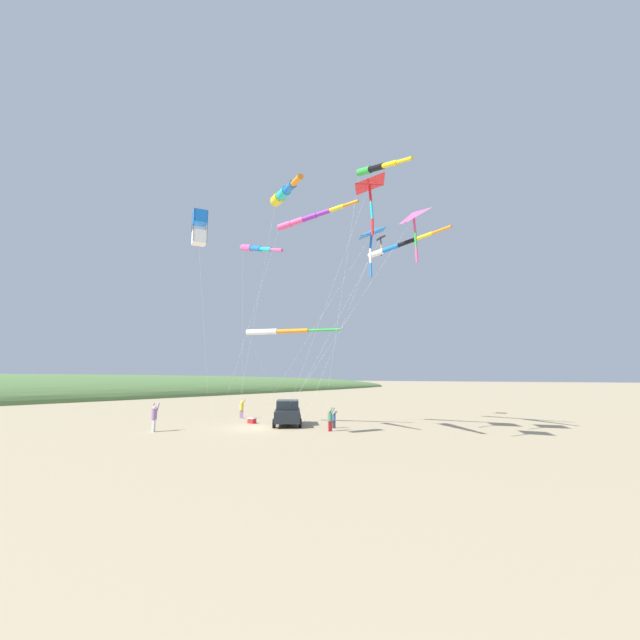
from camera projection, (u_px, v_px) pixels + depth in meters
name	position (u px, v px, depth m)	size (l,w,h in m)	color
ground_plane	(259.00, 428.00, 28.28)	(600.00, 600.00, 0.00)	tan
dune_ridge_grassy	(8.00, 400.00, 60.90)	(28.00, 240.00, 8.17)	#567A42
parked_car	(287.00, 412.00, 29.78)	(4.21, 4.47, 1.85)	black
cooler_box	(252.00, 421.00, 30.91)	(0.62, 0.42, 0.42)	red
person_adult_flyer	(154.00, 416.00, 26.26)	(0.65, 0.67, 1.86)	silver
person_child_green_jacket	(334.00, 419.00, 28.10)	(0.37, 0.29, 1.22)	#232328
person_child_grey_jacket	(330.00, 418.00, 26.50)	(0.48, 0.55, 1.57)	#B72833
person_bystander_far	(242.00, 408.00, 34.81)	(0.60, 0.56, 1.66)	#8E6B9E
kite_delta_striped_overhead	(413.00, 217.00, 24.23)	(13.06, 2.00, 14.06)	#EF4C93
kite_delta_magenta_far_left	(371.00, 234.00, 25.58)	(14.05, 3.72, 13.35)	blue
kite_windsock_red_high_left	(278.00, 331.00, 30.24)	(8.17, 6.06, 7.31)	white
kite_windsock_long_streamer_right	(255.00, 249.00, 25.66)	(9.23, 5.67, 12.61)	#EF4C93
kite_delta_yellow_midlevel	(380.00, 239.00, 34.25)	(5.47, 7.89, 15.91)	black
kite_windsock_black_fish_shape	(283.00, 194.00, 23.79)	(12.06, 6.78, 15.33)	yellow
kite_windsock_checkered_midright	(395.00, 247.00, 30.11)	(10.83, 4.22, 13.89)	white
kite_windsock_small_distant	(376.00, 168.00, 26.28)	(8.24, 2.10, 18.19)	green
kite_delta_teal_far_right	(369.00, 185.00, 20.83)	(12.33, 6.75, 14.09)	red
kite_box_orange_high_right	(200.00, 228.00, 22.48)	(7.10, 6.90, 13.06)	blue
kite_windsock_green_low_center	(305.00, 219.00, 27.71)	(12.93, 0.98, 15.11)	#EF4C93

